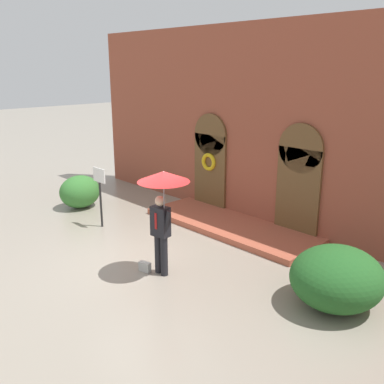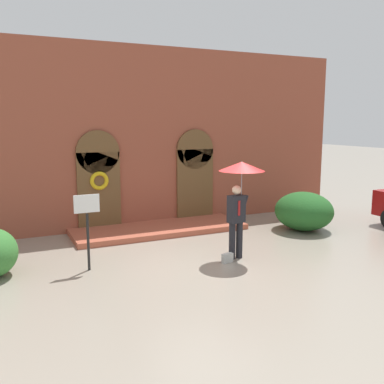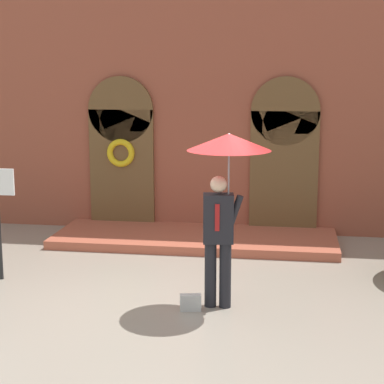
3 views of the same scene
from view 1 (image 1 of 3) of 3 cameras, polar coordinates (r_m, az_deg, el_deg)
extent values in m
plane|color=gray|center=(10.33, -6.30, -9.06)|extent=(80.00, 80.00, 0.00)
cube|color=brown|center=(12.44, 8.85, 8.72)|extent=(14.00, 0.50, 5.60)
cube|color=brown|center=(13.54, 2.41, 2.62)|extent=(1.30, 0.08, 2.40)
cylinder|color=brown|center=(13.30, 2.47, 7.64)|extent=(1.30, 0.08, 1.30)
cube|color=brown|center=(11.65, 13.90, -0.14)|extent=(1.30, 0.08, 2.40)
cylinder|color=brown|center=(11.38, 14.31, 5.66)|extent=(1.30, 0.08, 1.30)
torus|color=gold|center=(13.41, 2.22, 4.02)|extent=(0.56, 0.12, 0.56)
cube|color=#AA523A|center=(12.24, 5.02, -4.45)|extent=(5.20, 1.80, 0.16)
cylinder|color=black|center=(9.57, -4.52, -8.17)|extent=(0.16, 0.16, 0.90)
cylinder|color=black|center=(9.43, -3.73, -8.54)|extent=(0.16, 0.16, 0.90)
cube|color=black|center=(9.20, -4.23, -3.93)|extent=(0.43, 0.29, 0.66)
cube|color=#A51919|center=(9.11, -4.86, -3.89)|extent=(0.06, 0.02, 0.36)
sphere|color=beige|center=(9.05, -4.29, -1.20)|extent=(0.22, 0.22, 0.22)
cylinder|color=black|center=(9.01, -3.34, -3.69)|extent=(0.22, 0.09, 0.46)
cylinder|color=gray|center=(8.97, -3.74, -1.63)|extent=(0.02, 0.02, 0.98)
cone|color=red|center=(8.80, -3.81, 2.09)|extent=(1.10, 1.10, 0.22)
cone|color=white|center=(8.80, -3.81, 2.18)|extent=(0.61, 0.61, 0.20)
cube|color=#B7B7B2|center=(9.78, -6.31, -9.87)|extent=(0.30, 0.18, 0.22)
cylinder|color=black|center=(12.39, -12.05, -1.69)|extent=(0.06, 0.06, 1.30)
cube|color=white|center=(12.16, -12.29, 2.21)|extent=(0.56, 0.03, 0.40)
ellipsoid|color=#387A33|center=(14.30, -14.72, 0.05)|extent=(1.13, 1.33, 1.06)
ellipsoid|color=#235B23|center=(8.68, 18.74, -10.77)|extent=(1.73, 1.83, 1.17)
camera|label=2|loc=(12.30, -58.83, 3.29)|focal=40.00mm
camera|label=3|loc=(6.48, -67.33, -5.05)|focal=60.00mm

